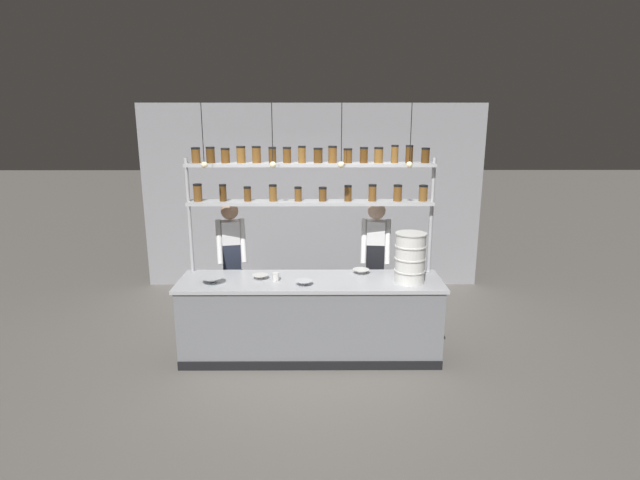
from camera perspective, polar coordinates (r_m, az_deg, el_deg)
The scene contains 13 objects.
ground_plane at distance 5.99m, azimuth -1.07°, elevation -12.93°, with size 40.00×40.00×0.00m, color slate.
back_wall at distance 7.98m, azimuth -0.88°, elevation 4.94°, with size 5.37×0.12×2.90m, color #939399.
prep_counter at distance 5.80m, azimuth -1.09°, elevation -8.88°, with size 2.97×0.76×0.92m.
spice_shelf_unit at distance 5.72m, azimuth -1.16°, elevation 6.38°, with size 2.85×0.28×2.40m.
chef_left at distance 6.34m, azimuth -10.05°, elevation -2.09°, with size 0.40×0.33×1.69m.
chef_center at distance 6.23m, azimuth 6.34°, elevation -2.15°, with size 0.39×0.31×1.70m.
container_stack at distance 5.57m, azimuth 10.27°, elevation -1.99°, with size 0.34×0.34×0.56m.
prep_bowl_near_left at distance 5.69m, azimuth -6.86°, elevation -4.21°, with size 0.18×0.18×0.05m.
prep_bowl_center_front at distance 5.46m, azimuth -1.86°, elevation -4.92°, with size 0.19×0.19×0.05m.
prep_bowl_center_back at distance 5.85m, azimuth 4.70°, elevation -3.62°, with size 0.20×0.20×0.05m.
prep_bowl_near_right at distance 5.64m, azimuth -12.27°, elevation -4.50°, with size 0.26×0.26×0.07m.
serving_cup_front at distance 5.61m, azimuth -5.07°, elevation -4.21°, with size 0.08×0.08×0.09m.
pendant_light_row at distance 5.36m, azimuth -1.50°, elevation 8.96°, with size 2.25×0.07×0.68m.
Camera 1 is at (0.08, -5.34, 2.73)m, focal length 28.00 mm.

